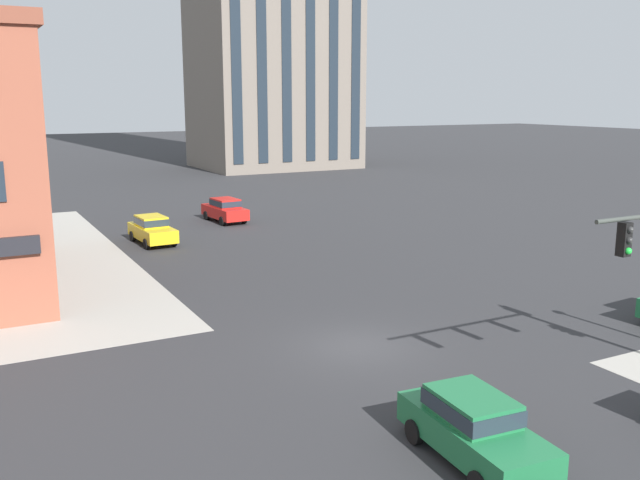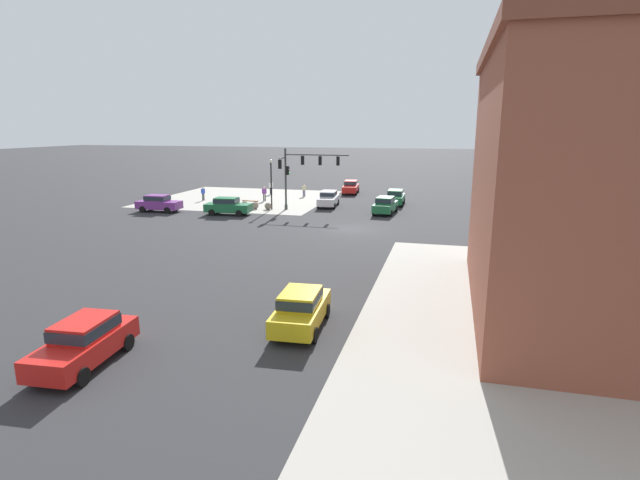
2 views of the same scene
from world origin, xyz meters
TOP-DOWN VIEW (x-y plane):
  - ground_plane at (0.00, 0.00)m, footprint 320.00×320.00m
  - car_main_northbound_near at (-1.87, 21.11)m, footprint 2.09×4.50m
  - car_main_southbound_far at (-1.67, -8.15)m, footprint 2.13×4.52m
  - car_cross_westbound at (4.68, 26.20)m, footprint 2.15×4.52m

SIDE VIEW (x-z plane):
  - ground_plane at x=0.00m, z-range 0.00..0.00m
  - car_main_northbound_near at x=-1.87m, z-range 0.08..1.76m
  - car_main_southbound_far at x=-1.67m, z-range 0.08..1.76m
  - car_cross_westbound at x=4.68m, z-range 0.08..1.76m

